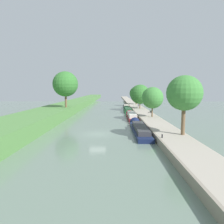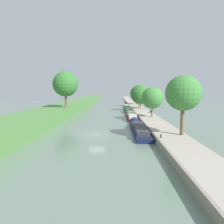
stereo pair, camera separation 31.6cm
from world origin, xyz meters
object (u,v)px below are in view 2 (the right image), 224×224
object	(u,v)px
narrowboat_green	(128,110)
person_walking	(139,104)
narrowboat_black	(127,107)
mooring_bollard_far	(130,104)
narrowboat_navy	(138,128)
park_bench	(151,111)
narrowboat_maroon	(131,116)
mooring_bollard_near	(161,136)

from	to	relation	value
narrowboat_green	person_walking	world-z (taller)	person_walking
narrowboat_green	narrowboat_black	size ratio (longest dim) A/B	1.14
narrowboat_black	mooring_bollard_far	world-z (taller)	mooring_bollard_far
narrowboat_black	person_walking	distance (m)	5.23
narrowboat_navy	person_walking	xyz separation A→B (m)	(4.21, 36.83, 1.24)
park_bench	person_walking	bearing A→B (deg)	93.32
narrowboat_black	person_walking	xyz separation A→B (m)	(4.01, -3.10, 1.27)
narrowboat_maroon	mooring_bollard_far	distance (m)	30.06
narrowboat_navy	narrowboat_green	world-z (taller)	narrowboat_green
narrowboat_green	mooring_bollard_near	distance (m)	36.29
narrowboat_maroon	park_bench	distance (m)	6.63
narrowboat_maroon	mooring_bollard_near	bearing A→B (deg)	-85.18
narrowboat_maroon	park_bench	world-z (taller)	narrowboat_maroon
narrowboat_navy	narrowboat_green	distance (m)	28.41
narrowboat_maroon	mooring_bollard_far	xyz separation A→B (m)	(1.90, 30.00, 0.51)
narrowboat_maroon	person_walking	xyz separation A→B (m)	(4.26, 22.09, 1.16)
narrowboat_green	mooring_bollard_far	xyz separation A→B (m)	(1.90, 16.33, 0.57)
narrowboat_navy	mooring_bollard_far	bearing A→B (deg)	87.62
narrowboat_black	mooring_bollard_near	bearing A→B (deg)	-88.01
narrowboat_green	narrowboat_black	bearing A→B (deg)	88.80
narrowboat_green	narrowboat_navy	bearing A→B (deg)	-89.92
person_walking	mooring_bollard_near	distance (m)	44.71
person_walking	mooring_bollard_near	world-z (taller)	person_walking
narrowboat_green	mooring_bollard_near	xyz separation A→B (m)	(1.90, -36.23, 0.57)
narrowboat_maroon	person_walking	distance (m)	22.52
narrowboat_black	person_walking	world-z (taller)	person_walking
park_bench	narrowboat_green	bearing A→B (deg)	118.54
narrowboat_navy	person_walking	distance (m)	37.09
mooring_bollard_near	park_bench	size ratio (longest dim) A/B	0.30
person_walking	mooring_bollard_far	bearing A→B (deg)	106.56
mooring_bollard_near	mooring_bollard_far	bearing A→B (deg)	90.00
mooring_bollard_near	park_bench	world-z (taller)	park_bench
narrowboat_navy	narrowboat_maroon	bearing A→B (deg)	90.16
narrowboat_navy	narrowboat_green	bearing A→B (deg)	90.08
narrowboat_maroon	narrowboat_green	size ratio (longest dim) A/B	1.01
narrowboat_black	park_bench	xyz separation A→B (m)	(5.06, -21.27, 0.75)
narrowboat_navy	narrowboat_green	size ratio (longest dim) A/B	1.17
narrowboat_green	mooring_bollard_far	size ratio (longest dim) A/B	27.62
narrowboat_navy	narrowboat_black	distance (m)	39.93
narrowboat_green	park_bench	distance (m)	11.13
mooring_bollard_near	mooring_bollard_far	xyz separation A→B (m)	(0.00, 52.56, 0.00)
mooring_bollard_far	narrowboat_green	bearing A→B (deg)	-96.64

